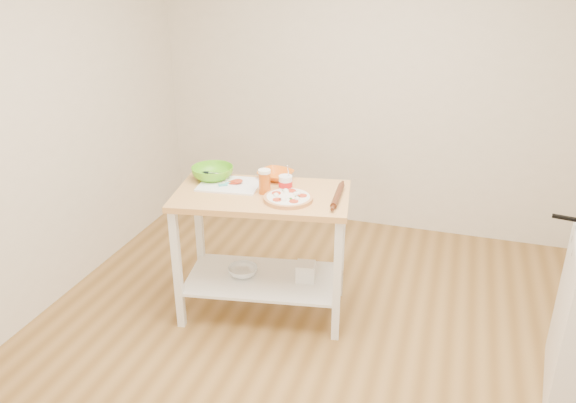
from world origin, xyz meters
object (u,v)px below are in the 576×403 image
(pizza, at_px, (288,198))
(shelf_bin, at_px, (306,272))
(green_bowl, at_px, (213,173))
(rolling_pin, at_px, (338,195))
(beer_pint, at_px, (265,181))
(cutting_board, at_px, (230,184))
(spatula, at_px, (228,184))
(shelf_glass_bowl, at_px, (243,271))
(prep_island, at_px, (262,228))
(knife, at_px, (208,173))
(yogurt_tub, at_px, (286,184))
(orange_bowl, at_px, (276,175))

(pizza, relative_size, shelf_bin, 2.48)
(green_bowl, bearing_deg, rolling_pin, -4.56)
(beer_pint, xyz_separation_m, rolling_pin, (0.47, 0.06, -0.06))
(cutting_board, xyz_separation_m, rolling_pin, (0.74, -0.00, 0.01))
(spatula, distance_m, shelf_bin, 0.80)
(shelf_glass_bowl, bearing_deg, prep_island, 5.31)
(cutting_board, bearing_deg, knife, 142.56)
(prep_island, distance_m, knife, 0.58)
(yogurt_tub, relative_size, shelf_bin, 1.54)
(prep_island, bearing_deg, knife, 157.48)
(cutting_board, xyz_separation_m, yogurt_tub, (0.39, 0.01, 0.05))
(cutting_board, distance_m, spatula, 0.02)
(beer_pint, distance_m, shelf_bin, 0.71)
(knife, bearing_deg, rolling_pin, -19.94)
(orange_bowl, relative_size, shelf_bin, 1.82)
(pizza, distance_m, shelf_bin, 0.61)
(cutting_board, xyz_separation_m, shelf_bin, (0.54, -0.00, -0.58))
(pizza, xyz_separation_m, spatula, (-0.46, 0.11, -0.00))
(pizza, xyz_separation_m, cutting_board, (-0.45, 0.12, -0.01))
(yogurt_tub, bearing_deg, green_bowl, 173.74)
(orange_bowl, relative_size, shelf_glass_bowl, 1.11)
(spatula, distance_m, green_bowl, 0.18)
(green_bowl, xyz_separation_m, rolling_pin, (0.90, -0.07, -0.02))
(green_bowl, bearing_deg, prep_island, -18.15)
(prep_island, relative_size, knife, 4.59)
(pizza, xyz_separation_m, beer_pint, (-0.18, 0.06, 0.07))
(cutting_board, height_order, shelf_glass_bowl, cutting_board)
(spatula, relative_size, shelf_bin, 1.01)
(pizza, distance_m, beer_pint, 0.20)
(green_bowl, distance_m, shelf_glass_bowl, 0.72)
(spatula, distance_m, rolling_pin, 0.75)
(rolling_pin, distance_m, shelf_bin, 0.63)
(beer_pint, relative_size, yogurt_tub, 0.83)
(spatula, relative_size, rolling_pin, 0.36)
(beer_pint, xyz_separation_m, yogurt_tub, (0.12, 0.07, -0.03))
(yogurt_tub, bearing_deg, pizza, -65.39)
(green_bowl, distance_m, beer_pint, 0.45)
(prep_island, xyz_separation_m, green_bowl, (-0.41, 0.13, 0.30))
(prep_island, distance_m, shelf_glass_bowl, 0.38)
(rolling_pin, bearing_deg, shelf_bin, 179.43)
(green_bowl, height_order, shelf_glass_bowl, green_bowl)
(knife, xyz_separation_m, beer_pint, (0.49, -0.19, 0.06))
(knife, relative_size, yogurt_tub, 1.37)
(knife, xyz_separation_m, yogurt_tub, (0.61, -0.12, 0.04))
(spatula, distance_m, shelf_glass_bowl, 0.64)
(prep_island, xyz_separation_m, shelf_bin, (0.29, 0.06, -0.32))
(knife, bearing_deg, shelf_bin, -21.89)
(beer_pint, height_order, shelf_glass_bowl, beer_pint)
(knife, height_order, orange_bowl, orange_bowl)
(pizza, distance_m, yogurt_tub, 0.15)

